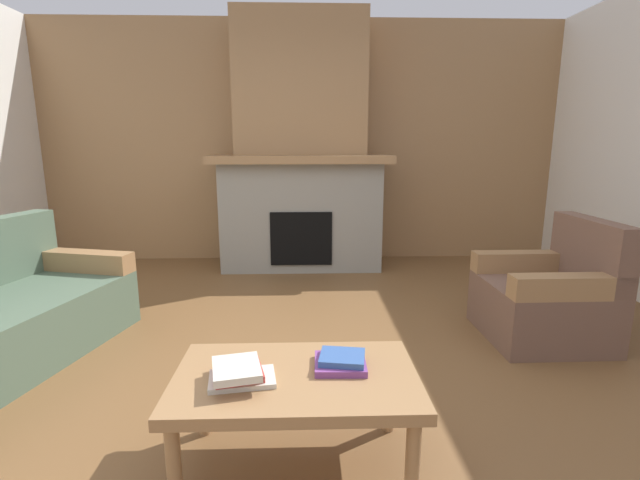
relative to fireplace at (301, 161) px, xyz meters
The scene contains 7 objects.
ground 2.87m from the fireplace, 90.00° to the right, with size 9.00×9.00×0.00m, color brown.
wall_back_wood_panel 0.42m from the fireplace, 90.00° to the left, with size 6.00×0.12×2.70m, color #997047.
fireplace is the anchor object (origin of this frame).
armchair 2.82m from the fireplace, 49.44° to the right, with size 0.77×0.77×0.85m.
coffee_table 3.40m from the fireplace, 90.07° to the right, with size 1.00×0.60×0.43m.
book_stack_near_edge 3.44m from the fireplace, 93.84° to the right, with size 0.28×0.28×0.08m.
book_stack_center 3.33m from the fireplace, 86.67° to the right, with size 0.22×0.20×0.06m.
Camera 1 is at (0.04, -2.38, 1.36)m, focal length 25.45 mm.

